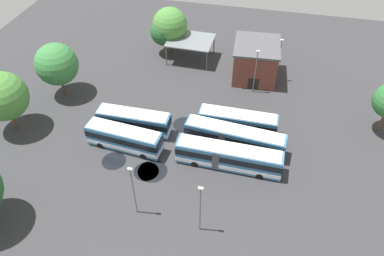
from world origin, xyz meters
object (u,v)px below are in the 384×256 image
at_px(lamp_post_by_building, 200,207).
at_px(tree_northwest, 170,25).
at_px(maintenance_shelter, 191,41).
at_px(tree_west_edge, 164,32).
at_px(bus_row1_slot1, 234,138).
at_px(depot_building, 255,61).
at_px(tree_south_edge, 3,96).
at_px(lamp_post_mid_lot, 133,189).
at_px(bus_row1_slot0, 228,157).
at_px(tree_northeast, 57,64).
at_px(bus_row0_slot1, 134,121).
at_px(lamp_post_far_corner, 256,70).
at_px(lamp_post_near_entrance, 279,58).
at_px(bus_row0_slot0, 124,138).
at_px(bus_row1_slot2, 238,122).

distance_m(lamp_post_by_building, tree_northwest, 39.96).
relative_size(maintenance_shelter, tree_west_edge, 1.18).
height_order(maintenance_shelter, tree_northwest, tree_northwest).
relative_size(bus_row1_slot1, lamp_post_by_building, 1.86).
bearing_deg(depot_building, tree_south_edge, -147.09).
bearing_deg(maintenance_shelter, lamp_post_mid_lot, -87.51).
bearing_deg(tree_northwest, lamp_post_mid_lot, -80.96).
height_order(lamp_post_by_building, tree_northwest, tree_northwest).
bearing_deg(bus_row1_slot0, tree_northwest, 119.66).
distance_m(lamp_post_mid_lot, tree_northeast, 28.13).
height_order(bus_row0_slot1, lamp_post_by_building, lamp_post_by_building).
bearing_deg(tree_south_edge, depot_building, 32.91).
bearing_deg(lamp_post_far_corner, depot_building, 94.23).
distance_m(maintenance_shelter, tree_northwest, 4.99).
distance_m(lamp_post_far_corner, tree_northeast, 31.89).
relative_size(lamp_post_near_entrance, lamp_post_by_building, 1.03).
bearing_deg(bus_row0_slot0, bus_row0_slot1, 88.12).
distance_m(bus_row1_slot2, lamp_post_near_entrance, 15.85).
relative_size(bus_row1_slot1, lamp_post_far_corner, 1.81).
xyz_separation_m(bus_row0_slot1, tree_west_edge, (-1.75, 22.49, 2.64)).
xyz_separation_m(maintenance_shelter, tree_northwest, (-4.33, 1.65, 1.83)).
relative_size(lamp_post_far_corner, lamp_post_by_building, 1.03).
height_order(maintenance_shelter, lamp_post_far_corner, lamp_post_far_corner).
bearing_deg(tree_northeast, maintenance_shelter, 39.91).
relative_size(lamp_post_near_entrance, tree_northwest, 0.89).
distance_m(depot_building, lamp_post_by_building, 32.91).
bearing_deg(bus_row0_slot1, tree_south_edge, -169.20).
bearing_deg(lamp_post_near_entrance, depot_building, 175.13).
bearing_deg(tree_northwest, bus_row1_slot1, -56.11).
distance_m(bus_row1_slot0, maintenance_shelter, 27.80).
bearing_deg(lamp_post_far_corner, tree_northwest, 150.94).
relative_size(depot_building, lamp_post_mid_lot, 1.14).
relative_size(lamp_post_mid_lot, lamp_post_near_entrance, 1.00).
bearing_deg(tree_south_edge, lamp_post_far_corner, 26.67).
height_order(bus_row1_slot0, lamp_post_mid_lot, lamp_post_mid_lot).
relative_size(bus_row0_slot1, bus_row1_slot0, 0.77).
xyz_separation_m(depot_building, lamp_post_mid_lot, (-10.77, -32.15, 1.19)).
bearing_deg(depot_building, bus_row1_slot2, -93.53).
bearing_deg(lamp_post_near_entrance, lamp_post_mid_lot, -114.63).
height_order(depot_building, lamp_post_near_entrance, lamp_post_near_entrance).
bearing_deg(bus_row1_slot0, lamp_post_by_building, -99.01).
xyz_separation_m(bus_row1_slot1, tree_northeast, (-29.63, 6.34, 3.84)).
bearing_deg(bus_row1_slot2, lamp_post_near_entrance, 72.31).
distance_m(bus_row0_slot0, depot_building, 27.33).
xyz_separation_m(depot_building, lamp_post_by_building, (-2.87, -32.77, 1.05)).
height_order(bus_row1_slot2, lamp_post_far_corner, lamp_post_far_corner).
height_order(bus_row0_slot0, bus_row1_slot2, same).
bearing_deg(tree_northeast, tree_west_edge, 51.47).
distance_m(bus_row1_slot1, tree_south_edge, 33.18).
xyz_separation_m(depot_building, maintenance_shelter, (-12.30, 3.06, 0.64)).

